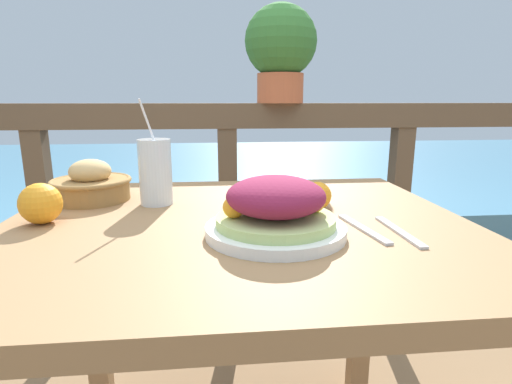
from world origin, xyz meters
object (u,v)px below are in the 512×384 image
drink_glass (155,172)px  bread_basket (91,184)px  salad_plate (276,211)px  potted_plant (281,48)px

drink_glass → bread_basket: drink_glass is taller
salad_plate → potted_plant: (0.13, 0.79, 0.38)m
potted_plant → bread_basket: bearing=-138.5°
salad_plate → bread_basket: salad_plate is taller
drink_glass → potted_plant: 0.75m
drink_glass → bread_basket: 0.18m
drink_glass → bread_basket: size_ratio=1.29×
salad_plate → drink_glass: bearing=134.6°
potted_plant → salad_plate: bearing=-99.4°
salad_plate → drink_glass: 0.36m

